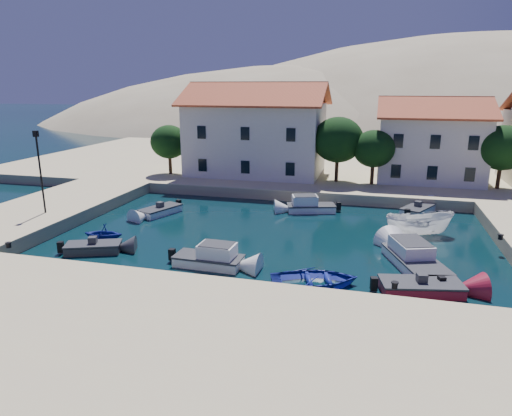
# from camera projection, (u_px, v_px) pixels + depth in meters

# --- Properties ---
(ground) EXTENTS (400.00, 400.00, 0.00)m
(ground) POSITION_uv_depth(u_px,v_px,m) (231.00, 296.00, 23.42)
(ground) COLOR black
(ground) RESTS_ON ground
(quay_south) EXTENTS (52.00, 12.00, 1.00)m
(quay_south) POSITION_uv_depth(u_px,v_px,m) (184.00, 351.00, 17.69)
(quay_south) COLOR beige
(quay_south) RESTS_ON ground
(quay_west) EXTENTS (8.00, 20.00, 1.00)m
(quay_west) POSITION_uv_depth(u_px,v_px,m) (47.00, 211.00, 37.29)
(quay_west) COLOR beige
(quay_west) RESTS_ON ground
(quay_north) EXTENTS (80.00, 36.00, 1.00)m
(quay_north) POSITION_uv_depth(u_px,v_px,m) (337.00, 165.00, 58.27)
(quay_north) COLOR beige
(quay_north) RESTS_ON ground
(hills) EXTENTS (254.00, 176.00, 99.00)m
(hills) POSITION_uv_depth(u_px,v_px,m) (419.00, 199.00, 139.85)
(hills) COLOR #9C8B6A
(hills) RESTS_ON ground
(building_left) EXTENTS (14.70, 9.45, 9.70)m
(building_left) POSITION_uv_depth(u_px,v_px,m) (257.00, 128.00, 49.48)
(building_left) COLOR silver
(building_left) RESTS_ON quay_north
(building_mid) EXTENTS (10.50, 8.40, 8.30)m
(building_mid) POSITION_uv_depth(u_px,v_px,m) (431.00, 138.00, 46.17)
(building_mid) COLOR silver
(building_mid) RESTS_ON quay_north
(trees) EXTENTS (37.30, 5.30, 6.45)m
(trees) POSITION_uv_depth(u_px,v_px,m) (353.00, 144.00, 44.81)
(trees) COLOR #382314
(trees) RESTS_ON quay_north
(lamppost) EXTENTS (0.35, 0.25, 6.22)m
(lamppost) POSITION_uv_depth(u_px,v_px,m) (39.00, 164.00, 33.95)
(lamppost) COLOR black
(lamppost) RESTS_ON quay_west
(bollards) EXTENTS (29.36, 9.56, 0.30)m
(bollards) POSITION_uv_depth(u_px,v_px,m) (298.00, 253.00, 26.04)
(bollards) COLOR black
(bollards) RESTS_ON ground
(motorboat_grey_sw) EXTENTS (3.76, 2.69, 1.25)m
(motorboat_grey_sw) POSITION_uv_depth(u_px,v_px,m) (93.00, 248.00, 29.39)
(motorboat_grey_sw) COLOR #343539
(motorboat_grey_sw) RESTS_ON ground
(cabin_cruiser_south) EXTENTS (4.16, 1.89, 1.60)m
(cabin_cruiser_south) POSITION_uv_depth(u_px,v_px,m) (208.00, 258.00, 27.17)
(cabin_cruiser_south) COLOR white
(cabin_cruiser_south) RESTS_ON ground
(rowboat_south) EXTENTS (5.49, 4.60, 0.98)m
(rowboat_south) POSITION_uv_depth(u_px,v_px,m) (314.00, 285.00, 24.61)
(rowboat_south) COLOR navy
(rowboat_south) RESTS_ON ground
(motorboat_red_se) EXTENTS (4.43, 2.67, 1.25)m
(motorboat_red_se) POSITION_uv_depth(u_px,v_px,m) (421.00, 287.00, 23.68)
(motorboat_red_se) COLOR maroon
(motorboat_red_se) RESTS_ON ground
(cabin_cruiser_east) EXTENTS (3.92, 5.85, 1.60)m
(cabin_cruiser_east) POSITION_uv_depth(u_px,v_px,m) (415.00, 260.00, 26.91)
(cabin_cruiser_east) COLOR white
(cabin_cruiser_east) RESTS_ON ground
(boat_east) EXTENTS (5.19, 3.05, 1.88)m
(boat_east) POSITION_uv_depth(u_px,v_px,m) (418.00, 235.00, 32.92)
(boat_east) COLOR white
(boat_east) RESTS_ON ground
(motorboat_white_ne) EXTENTS (3.13, 3.96, 1.25)m
(motorboat_white_ne) POSITION_uv_depth(u_px,v_px,m) (418.00, 210.00, 38.31)
(motorboat_white_ne) COLOR white
(motorboat_white_ne) RESTS_ON ground
(rowboat_west) EXTENTS (2.97, 2.65, 1.42)m
(rowboat_west) POSITION_uv_depth(u_px,v_px,m) (104.00, 241.00, 31.62)
(rowboat_west) COLOR navy
(rowboat_west) RESTS_ON ground
(motorboat_white_west) EXTENTS (2.82, 4.01, 1.25)m
(motorboat_white_west) POSITION_uv_depth(u_px,v_px,m) (160.00, 211.00, 38.05)
(motorboat_white_west) COLOR white
(motorboat_white_west) RESTS_ON ground
(cabin_cruiser_north) EXTENTS (4.35, 2.78, 1.60)m
(cabin_cruiser_north) POSITION_uv_depth(u_px,v_px,m) (311.00, 206.00, 38.79)
(cabin_cruiser_north) COLOR white
(cabin_cruiser_north) RESTS_ON ground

